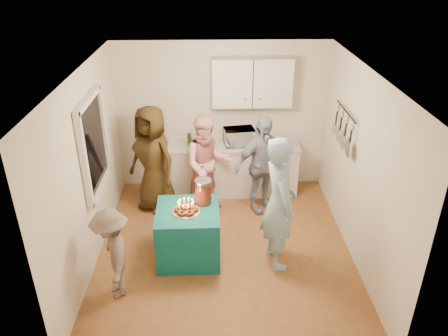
{
  "coord_description": "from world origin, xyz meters",
  "views": [
    {
      "loc": [
        -0.15,
        -5.11,
        3.95
      ],
      "look_at": [
        0.0,
        0.35,
        1.15
      ],
      "focal_mm": 35.0,
      "sensor_mm": 36.0,
      "label": 1
    }
  ],
  "objects_px": {
    "woman_back_left": "(153,159)",
    "woman_back_center": "(207,164)",
    "woman_back_right": "(261,165)",
    "punch_jar": "(203,192)",
    "man_birthday": "(279,204)",
    "child_near_left": "(113,254)",
    "microwave": "(239,137)",
    "party_table": "(188,234)",
    "counter": "(233,169)"
  },
  "relations": [
    {
      "from": "punch_jar",
      "to": "child_near_left",
      "type": "bearing_deg",
      "value": -140.46
    },
    {
      "from": "counter",
      "to": "microwave",
      "type": "distance_m",
      "value": 0.63
    },
    {
      "from": "microwave",
      "to": "party_table",
      "type": "bearing_deg",
      "value": -123.02
    },
    {
      "from": "man_birthday",
      "to": "child_near_left",
      "type": "relative_size",
      "value": 1.53
    },
    {
      "from": "punch_jar",
      "to": "child_near_left",
      "type": "height_order",
      "value": "child_near_left"
    },
    {
      "from": "woman_back_center",
      "to": "punch_jar",
      "type": "bearing_deg",
      "value": -102.24
    },
    {
      "from": "punch_jar",
      "to": "woman_back_center",
      "type": "distance_m",
      "value": 1.1
    },
    {
      "from": "man_birthday",
      "to": "woman_back_right",
      "type": "bearing_deg",
      "value": -6.83
    },
    {
      "from": "party_table",
      "to": "woman_back_left",
      "type": "height_order",
      "value": "woman_back_left"
    },
    {
      "from": "counter",
      "to": "woman_back_right",
      "type": "xyz_separation_m",
      "value": [
        0.42,
        -0.6,
        0.39
      ]
    },
    {
      "from": "punch_jar",
      "to": "woman_back_left",
      "type": "bearing_deg",
      "value": 125.8
    },
    {
      "from": "counter",
      "to": "woman_back_right",
      "type": "height_order",
      "value": "woman_back_right"
    },
    {
      "from": "man_birthday",
      "to": "woman_back_left",
      "type": "xyz_separation_m",
      "value": [
        -1.82,
        1.48,
        -0.05
      ]
    },
    {
      "from": "counter",
      "to": "party_table",
      "type": "height_order",
      "value": "counter"
    },
    {
      "from": "woman_back_left",
      "to": "woman_back_right",
      "type": "distance_m",
      "value": 1.74
    },
    {
      "from": "woman_back_left",
      "to": "woman_back_right",
      "type": "bearing_deg",
      "value": 31.78
    },
    {
      "from": "microwave",
      "to": "child_near_left",
      "type": "xyz_separation_m",
      "value": [
        -1.68,
        -2.54,
        -0.44
      ]
    },
    {
      "from": "child_near_left",
      "to": "woman_back_left",
      "type": "bearing_deg",
      "value": 154.98
    },
    {
      "from": "punch_jar",
      "to": "microwave",
      "type": "bearing_deg",
      "value": 70.49
    },
    {
      "from": "man_birthday",
      "to": "woman_back_right",
      "type": "relative_size",
      "value": 1.15
    },
    {
      "from": "woman_back_left",
      "to": "woman_back_right",
      "type": "relative_size",
      "value": 1.09
    },
    {
      "from": "man_birthday",
      "to": "child_near_left",
      "type": "xyz_separation_m",
      "value": [
        -2.09,
        -0.57,
        -0.33
      ]
    },
    {
      "from": "man_birthday",
      "to": "woman_back_center",
      "type": "xyz_separation_m",
      "value": [
        -0.95,
        1.42,
        -0.13
      ]
    },
    {
      "from": "microwave",
      "to": "woman_back_center",
      "type": "distance_m",
      "value": 0.8
    },
    {
      "from": "party_table",
      "to": "man_birthday",
      "type": "relative_size",
      "value": 0.45
    },
    {
      "from": "microwave",
      "to": "woman_back_left",
      "type": "bearing_deg",
      "value": -170.18
    },
    {
      "from": "punch_jar",
      "to": "man_birthday",
      "type": "distance_m",
      "value": 1.05
    },
    {
      "from": "counter",
      "to": "punch_jar",
      "type": "xyz_separation_m",
      "value": [
        -0.49,
        -1.64,
        0.5
      ]
    },
    {
      "from": "microwave",
      "to": "man_birthday",
      "type": "height_order",
      "value": "man_birthday"
    },
    {
      "from": "woman_back_center",
      "to": "woman_back_right",
      "type": "xyz_separation_m",
      "value": [
        0.86,
        -0.06,
        0.01
      ]
    },
    {
      "from": "woman_back_right",
      "to": "child_near_left",
      "type": "bearing_deg",
      "value": -163.61
    },
    {
      "from": "counter",
      "to": "child_near_left",
      "type": "height_order",
      "value": "child_near_left"
    },
    {
      "from": "microwave",
      "to": "punch_jar",
      "type": "xyz_separation_m",
      "value": [
        -0.58,
        -1.64,
        -0.12
      ]
    },
    {
      "from": "punch_jar",
      "to": "woman_back_center",
      "type": "height_order",
      "value": "woman_back_center"
    },
    {
      "from": "microwave",
      "to": "woman_back_left",
      "type": "xyz_separation_m",
      "value": [
        -1.41,
        -0.49,
        -0.16
      ]
    },
    {
      "from": "party_table",
      "to": "woman_back_right",
      "type": "relative_size",
      "value": 0.52
    },
    {
      "from": "microwave",
      "to": "woman_back_left",
      "type": "distance_m",
      "value": 1.5
    },
    {
      "from": "woman_back_center",
      "to": "woman_back_right",
      "type": "height_order",
      "value": "woman_back_right"
    },
    {
      "from": "microwave",
      "to": "man_birthday",
      "type": "bearing_deg",
      "value": -87.67
    },
    {
      "from": "microwave",
      "to": "party_table",
      "type": "distance_m",
      "value": 2.11
    },
    {
      "from": "microwave",
      "to": "woman_back_right",
      "type": "height_order",
      "value": "woman_back_right"
    },
    {
      "from": "child_near_left",
      "to": "punch_jar",
      "type": "bearing_deg",
      "value": 111.91
    },
    {
      "from": "counter",
      "to": "man_birthday",
      "type": "xyz_separation_m",
      "value": [
        0.5,
        -1.97,
        0.51
      ]
    },
    {
      "from": "party_table",
      "to": "child_near_left",
      "type": "xyz_separation_m",
      "value": [
        -0.88,
        -0.71,
        0.23
      ]
    },
    {
      "from": "man_birthday",
      "to": "punch_jar",
      "type": "bearing_deg",
      "value": 61.1
    },
    {
      "from": "woman_back_right",
      "to": "child_near_left",
      "type": "height_order",
      "value": "woman_back_right"
    },
    {
      "from": "counter",
      "to": "woman_back_left",
      "type": "xyz_separation_m",
      "value": [
        -1.32,
        -0.49,
        0.46
      ]
    },
    {
      "from": "woman_back_center",
      "to": "child_near_left",
      "type": "bearing_deg",
      "value": -129.57
    },
    {
      "from": "counter",
      "to": "microwave",
      "type": "bearing_deg",
      "value": 0.0
    },
    {
      "from": "woman_back_left",
      "to": "woman_back_center",
      "type": "height_order",
      "value": "woman_back_left"
    }
  ]
}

